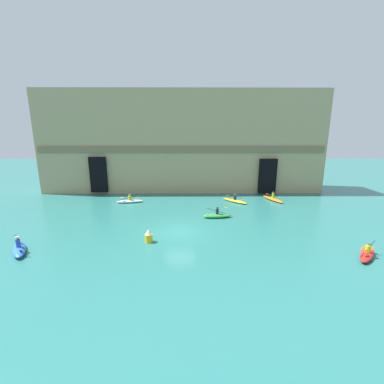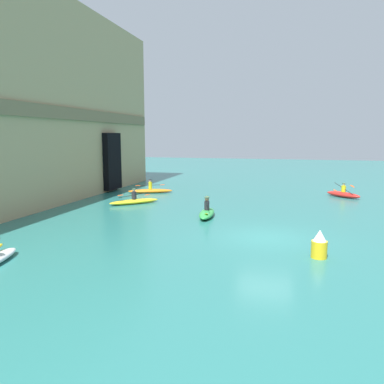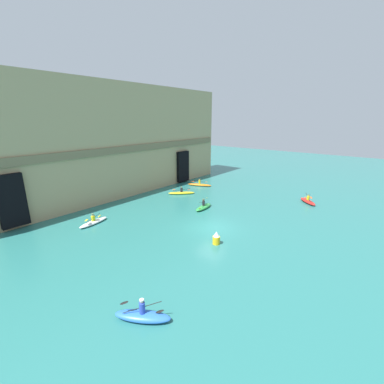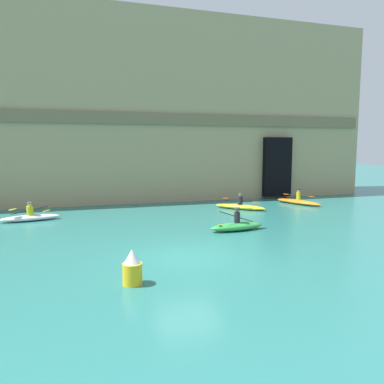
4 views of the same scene
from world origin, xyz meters
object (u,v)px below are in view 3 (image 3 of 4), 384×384
at_px(kayak_yellow, 181,193).
at_px(kayak_red, 308,201).
at_px(kayak_white, 94,222).
at_px(kayak_green, 203,207).
at_px(marker_buoy, 216,238).
at_px(kayak_orange, 200,185).
at_px(kayak_blue, 143,316).

relative_size(kayak_yellow, kayak_red, 1.15).
xyz_separation_m(kayak_white, kayak_red, (19.42, -13.98, 0.03)).
bearing_deg(kayak_white, kayak_green, -38.84).
bearing_deg(kayak_green, kayak_white, -34.16).
height_order(kayak_green, kayak_red, kayak_green).
distance_m(kayak_green, marker_buoy, 8.26).
height_order(kayak_white, kayak_orange, kayak_orange).
distance_m(kayak_red, marker_buoy, 15.62).
height_order(kayak_blue, marker_buoy, kayak_blue).
bearing_deg(marker_buoy, kayak_orange, 41.79).
bearing_deg(kayak_green, kayak_yellow, -120.73).
relative_size(kayak_green, marker_buoy, 2.65).
bearing_deg(kayak_yellow, kayak_green, 109.49).
distance_m(kayak_white, kayak_green, 11.45).
bearing_deg(kayak_yellow, kayak_white, 45.78).
height_order(kayak_green, kayak_orange, kayak_green).
bearing_deg(kayak_green, kayak_orange, -144.75).
relative_size(kayak_white, marker_buoy, 2.96).
height_order(kayak_blue, kayak_yellow, kayak_blue).
xyz_separation_m(kayak_white, kayak_blue, (-4.99, -12.99, 0.04)).
relative_size(kayak_white, kayak_green, 1.12).
relative_size(kayak_yellow, marker_buoy, 2.72).
xyz_separation_m(kayak_blue, kayak_yellow, (17.74, 13.08, -0.05)).
distance_m(kayak_orange, marker_buoy, 18.23).
distance_m(kayak_blue, marker_buoy, 9.18).
bearing_deg(kayak_orange, kayak_blue, -81.38).
relative_size(kayak_green, kayak_yellow, 0.97).
height_order(kayak_yellow, kayak_red, kayak_red).
xyz_separation_m(kayak_blue, kayak_red, (24.41, -0.99, -0.01)).
distance_m(kayak_white, marker_buoy, 12.02).
distance_m(kayak_blue, kayak_green, 16.69).
relative_size(kayak_blue, kayak_red, 1.12).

